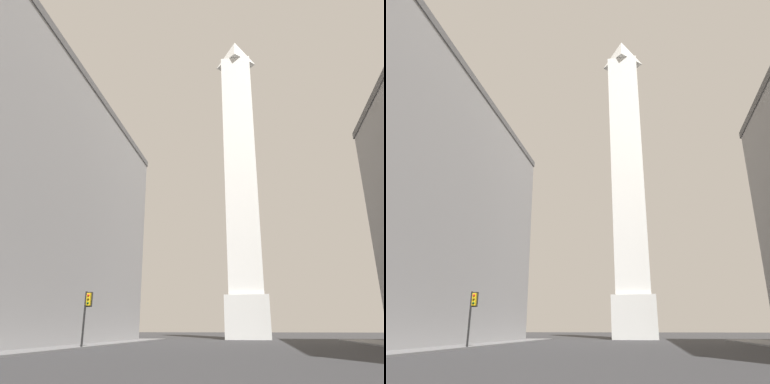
# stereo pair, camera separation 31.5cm
# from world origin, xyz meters

# --- Properties ---
(obelisk) EXTENTS (7.30, 7.30, 60.97)m
(obelisk) POSITION_xyz_m (0.00, 65.15, 28.86)
(obelisk) COLOR silver
(obelisk) RESTS_ON ground_plane
(traffic_light_mid_left) EXTENTS (0.76, 0.52, 4.90)m
(traffic_light_mid_left) POSITION_xyz_m (-13.59, 31.95, 3.23)
(traffic_light_mid_left) COLOR black
(traffic_light_mid_left) RESTS_ON ground_plane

